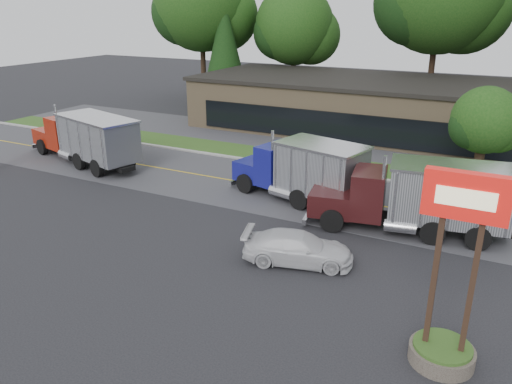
{
  "coord_description": "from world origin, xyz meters",
  "views": [
    {
      "loc": [
        11.16,
        -15.87,
        9.96
      ],
      "look_at": [
        1.16,
        3.6,
        1.8
      ],
      "focal_mm": 35.0,
      "sensor_mm": 36.0,
      "label": 1
    }
  ],
  "objects_px": {
    "dump_truck_red": "(87,137)",
    "dump_truck_maroon": "(420,196)",
    "dump_truck_blue": "(304,169)",
    "rally_car": "(298,248)",
    "bilo_sign": "(449,303)"
  },
  "relations": [
    {
      "from": "dump_truck_red",
      "to": "rally_car",
      "type": "xyz_separation_m",
      "value": [
        17.87,
        -6.44,
        -1.16
      ]
    },
    {
      "from": "dump_truck_blue",
      "to": "rally_car",
      "type": "xyz_separation_m",
      "value": [
        2.43,
        -6.6,
        -1.14
      ]
    },
    {
      "from": "dump_truck_red",
      "to": "dump_truck_maroon",
      "type": "distance_m",
      "value": 21.7
    },
    {
      "from": "dump_truck_red",
      "to": "dump_truck_blue",
      "type": "height_order",
      "value": "same"
    },
    {
      "from": "dump_truck_red",
      "to": "dump_truck_blue",
      "type": "relative_size",
      "value": 1.34
    },
    {
      "from": "dump_truck_blue",
      "to": "dump_truck_maroon",
      "type": "bearing_deg",
      "value": -178.24
    },
    {
      "from": "dump_truck_maroon",
      "to": "rally_car",
      "type": "height_order",
      "value": "dump_truck_maroon"
    },
    {
      "from": "bilo_sign",
      "to": "dump_truck_maroon",
      "type": "height_order",
      "value": "bilo_sign"
    },
    {
      "from": "rally_car",
      "to": "dump_truck_red",
      "type": "bearing_deg",
      "value": 54.67
    },
    {
      "from": "bilo_sign",
      "to": "dump_truck_red",
      "type": "xyz_separation_m",
      "value": [
        -24.07,
        10.21,
        -0.21
      ]
    },
    {
      "from": "dump_truck_blue",
      "to": "rally_car",
      "type": "distance_m",
      "value": 7.13
    },
    {
      "from": "dump_truck_blue",
      "to": "dump_truck_red",
      "type": "bearing_deg",
      "value": 14.33
    },
    {
      "from": "dump_truck_blue",
      "to": "rally_car",
      "type": "relative_size",
      "value": 1.75
    },
    {
      "from": "dump_truck_maroon",
      "to": "rally_car",
      "type": "distance_m",
      "value": 6.61
    },
    {
      "from": "dump_truck_red",
      "to": "dump_truck_maroon",
      "type": "relative_size",
      "value": 1.15
    }
  ]
}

